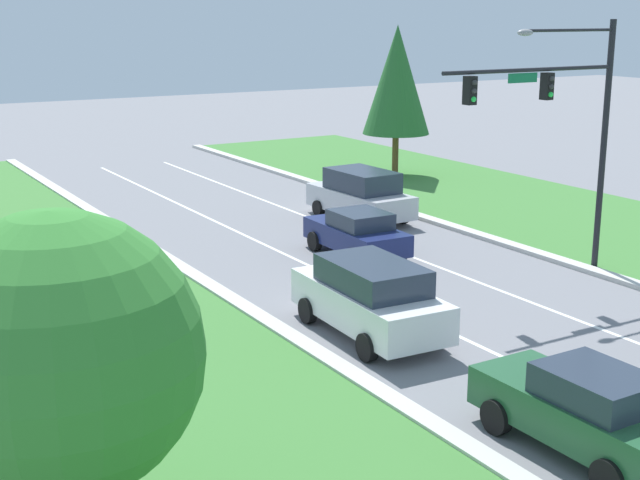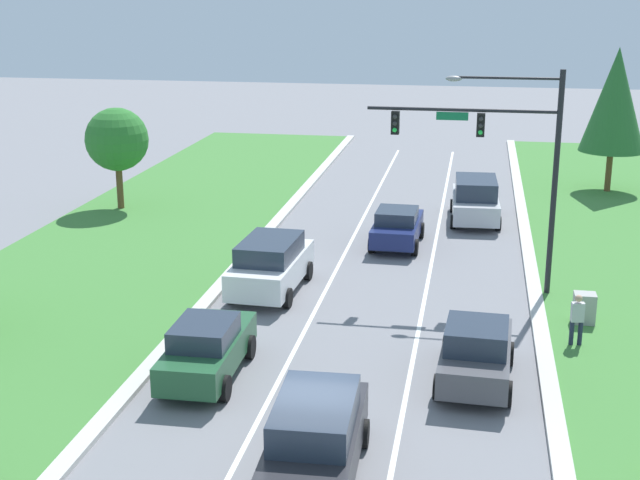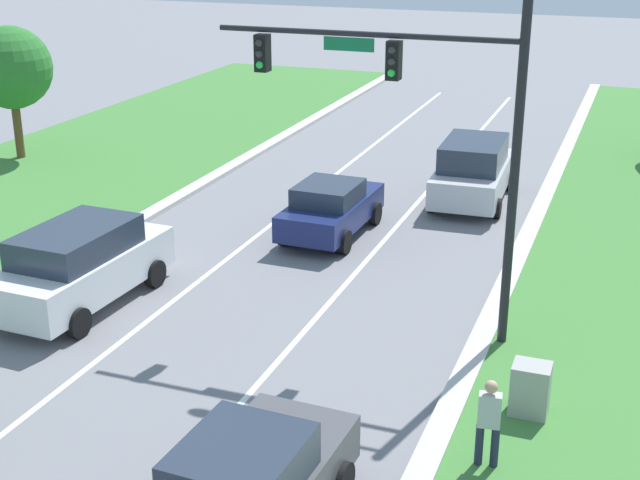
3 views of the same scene
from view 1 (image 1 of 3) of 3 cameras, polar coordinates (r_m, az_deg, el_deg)
name	(u,v)px [view 1 (image 1 of 3)]	position (r m, az deg, el deg)	size (l,w,h in m)	color
traffic_signal_mast	(564,111)	(28.28, 15.36, 7.97)	(6.66, 0.41, 7.96)	black
navy_sedan	(357,233)	(30.52, 2.38, 0.45)	(2.11, 4.33, 1.62)	navy
white_suv	(370,297)	(23.04, 3.23, -3.66)	(2.40, 5.07, 1.99)	white
forest_sedan	(586,410)	(17.77, 16.64, -10.40)	(2.00, 4.59, 1.74)	#235633
silver_suv	(361,195)	(36.01, 2.62, 2.92)	(2.41, 5.03, 2.05)	silver
oak_near_left_tree	(58,356)	(13.07, -16.41, -7.13)	(4.15, 4.15, 5.56)	brown
conifer_far_right_tree	(397,80)	(45.35, 4.94, 10.16)	(3.37, 3.37, 7.62)	brown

